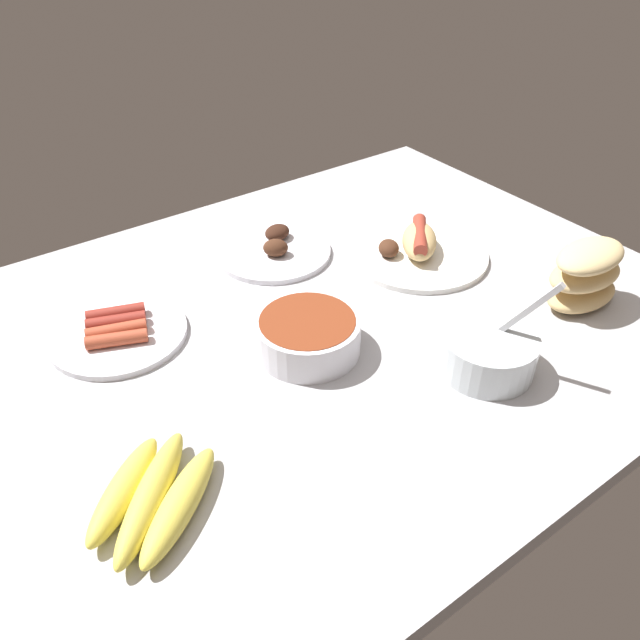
# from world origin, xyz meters

# --- Properties ---
(ground_plane) EXTENTS (1.20, 0.90, 0.03)m
(ground_plane) POSITION_xyz_m (0.00, 0.00, -0.01)
(ground_plane) COLOR #B2B2B7
(plate_sausages) EXTENTS (0.20, 0.20, 0.03)m
(plate_sausages) POSITION_xyz_m (-0.26, 0.14, 0.01)
(plate_sausages) COLOR white
(plate_sausages) RESTS_ON ground_plane
(plate_grilled_meat) EXTENTS (0.21, 0.21, 0.04)m
(plate_grilled_meat) POSITION_xyz_m (0.06, 0.21, 0.01)
(plate_grilled_meat) COLOR white
(plate_grilled_meat) RESTS_ON ground_plane
(plate_hotdog_assembled) EXTENTS (0.25, 0.25, 0.06)m
(plate_hotdog_assembled) POSITION_xyz_m (0.26, 0.05, 0.02)
(plate_hotdog_assembled) COLOR white
(plate_hotdog_assembled) RESTS_ON ground_plane
(bowl_chili) EXTENTS (0.15, 0.15, 0.05)m
(bowl_chili) POSITION_xyz_m (-0.04, -0.05, 0.03)
(bowl_chili) COLOR white
(bowl_chili) RESTS_ON ground_plane
(bread_stack) EXTENTS (0.14, 0.09, 0.11)m
(bread_stack) POSITION_xyz_m (0.38, -0.21, 0.05)
(bread_stack) COLOR tan
(bread_stack) RESTS_ON ground_plane
(banana_bunch) EXTENTS (0.19, 0.18, 0.04)m
(banana_bunch) POSITION_xyz_m (-0.34, -0.18, 0.02)
(banana_bunch) COLOR #E5D14C
(banana_bunch) RESTS_ON ground_plane
(bowl_coleslaw) EXTENTS (0.13, 0.13, 0.16)m
(bowl_coleslaw) POSITION_xyz_m (0.14, -0.23, 0.03)
(bowl_coleslaw) COLOR silver
(bowl_coleslaw) RESTS_ON ground_plane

